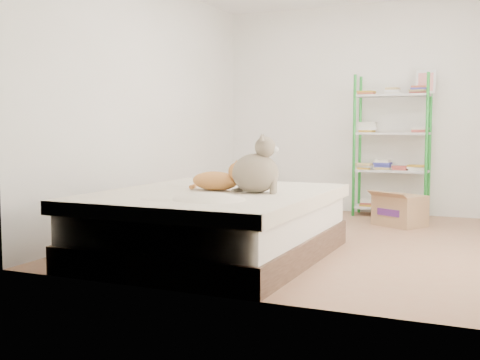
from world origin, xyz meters
The scene contains 7 objects.
room centered at (0.00, 0.00, 1.30)m, with size 3.81×4.21×2.61m.
bed centered at (-0.64, -1.05, 0.27)m, with size 1.73×2.16×0.55m.
orange_cat centered at (-0.66, -0.98, 0.65)m, with size 0.50×0.27×0.20m, color #E9934F, non-canonical shape.
grey_cat centered at (-0.28, -1.03, 0.78)m, with size 0.34×0.40×0.46m, color gray, non-canonical shape.
shelf_unit centered at (0.31, 1.88, 0.81)m, with size 0.92×0.36×1.74m.
cardboard_box centered at (0.52, 1.19, 0.17)m, with size 0.61×0.64×0.39m.
white_bin centered at (-1.41, 1.69, 0.18)m, with size 0.38×0.36×0.36m.
Camera 1 is at (1.54, -5.46, 1.07)m, focal length 45.00 mm.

